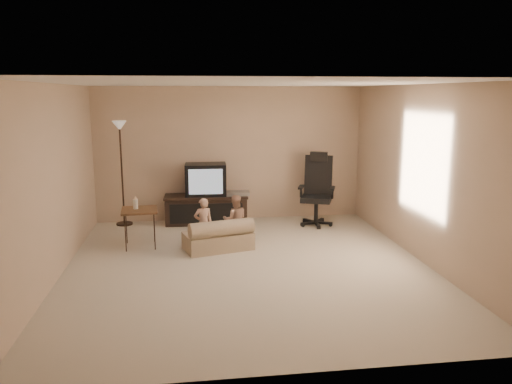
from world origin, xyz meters
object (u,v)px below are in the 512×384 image
at_px(tv_stand, 207,198).
at_px(child_sofa, 219,237).
at_px(toddler_left, 203,224).
at_px(toddler_right, 235,220).
at_px(side_table, 139,210).
at_px(floor_lamp, 121,150).
at_px(office_chair, 317,199).

height_order(tv_stand, child_sofa, tv_stand).
bearing_deg(child_sofa, tv_stand, 78.70).
height_order(toddler_left, toddler_right, same).
distance_m(side_table, floor_lamp, 1.66).
distance_m(tv_stand, child_sofa, 1.71).
bearing_deg(child_sofa, toddler_right, 29.15).
distance_m(office_chair, child_sofa, 2.29).
relative_size(office_chair, toddler_left, 1.65).
bearing_deg(child_sofa, office_chair, 19.11).
bearing_deg(toddler_left, child_sofa, 143.64).
height_order(side_table, floor_lamp, floor_lamp).
relative_size(office_chair, toddler_right, 1.65).
bearing_deg(tv_stand, toddler_left, -91.74).
xyz_separation_m(side_table, toddler_left, (0.99, -0.24, -0.18)).
xyz_separation_m(side_table, floor_lamp, (-0.41, 1.40, 0.80)).
distance_m(tv_stand, side_table, 1.74).
relative_size(floor_lamp, toddler_left, 2.36).
distance_m(tv_stand, office_chair, 2.03).
bearing_deg(floor_lamp, side_table, -73.60).
height_order(child_sofa, toddler_left, toddler_left).
bearing_deg(toddler_right, office_chair, -148.08).
bearing_deg(side_table, toddler_right, -2.88).
bearing_deg(tv_stand, child_sofa, -83.62).
relative_size(tv_stand, toddler_right, 1.95).
bearing_deg(toddler_right, toddler_left, 17.78).
distance_m(child_sofa, toddler_right, 0.44).
bearing_deg(toddler_left, office_chair, -163.06).
bearing_deg(tv_stand, side_table, -126.99).
xyz_separation_m(toddler_left, toddler_right, (0.51, 0.17, -0.00)).
bearing_deg(office_chair, tv_stand, -170.18).
bearing_deg(child_sofa, toddler_left, 140.67).
height_order(side_table, toddler_right, side_table).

